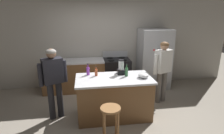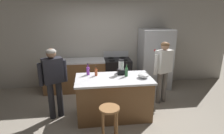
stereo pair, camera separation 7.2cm
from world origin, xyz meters
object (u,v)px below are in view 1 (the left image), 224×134
at_px(person_by_sink_right, 163,67).
at_px(bottle_soda, 88,71).
at_px(refrigerator, 154,59).
at_px(person_by_island_left, 53,78).
at_px(bottle_olive_oil, 126,72).
at_px(bottle_cooking_sauce, 96,72).
at_px(kitchen_island, 114,97).
at_px(blender_appliance, 121,68).
at_px(stove_range, 117,73).
at_px(mixing_bowl, 143,75).
at_px(bar_stool, 111,115).

xyz_separation_m(person_by_sink_right, bottle_soda, (-1.84, -0.23, 0.06)).
xyz_separation_m(refrigerator, bottle_soda, (-1.98, -1.23, 0.12)).
distance_m(person_by_island_left, bottle_olive_oil, 1.55).
bearing_deg(bottle_cooking_sauce, person_by_sink_right, 10.58).
xyz_separation_m(kitchen_island, blender_appliance, (0.20, 0.24, 0.59)).
xyz_separation_m(person_by_sink_right, bottle_olive_oil, (-1.02, -0.44, 0.06)).
bearing_deg(blender_appliance, kitchen_island, -129.68).
distance_m(stove_range, person_by_island_left, 2.16).
bearing_deg(kitchen_island, blender_appliance, 50.32).
bearing_deg(person_by_sink_right, bottle_cooking_sauce, -169.42).
height_order(person_by_island_left, bottle_soda, person_by_island_left).
bearing_deg(stove_range, mixing_bowl, -79.32).
xyz_separation_m(refrigerator, blender_appliance, (-1.25, -1.26, 0.16)).
xyz_separation_m(person_by_sink_right, bar_stool, (-1.49, -1.31, -0.43)).
bearing_deg(bar_stool, person_by_sink_right, 41.26).
height_order(bar_stool, bottle_cooking_sauce, bottle_cooking_sauce).
bearing_deg(bottle_olive_oil, bar_stool, -118.43).
height_order(person_by_island_left, blender_appliance, person_by_island_left).
relative_size(person_by_island_left, blender_appliance, 4.70).
bearing_deg(refrigerator, person_by_sink_right, -98.29).
distance_m(person_by_island_left, bottle_cooking_sauce, 0.90).
bearing_deg(blender_appliance, bar_stool, -110.34).
bearing_deg(person_by_island_left, bar_stool, -40.57).
xyz_separation_m(stove_range, blender_appliance, (-0.12, -1.29, 0.58)).
bearing_deg(bottle_soda, person_by_sink_right, 7.22).
bearing_deg(blender_appliance, mixing_bowl, -36.25).
relative_size(kitchen_island, bar_stool, 2.43).
height_order(kitchen_island, bottle_cooking_sauce, bottle_cooking_sauce).
distance_m(blender_appliance, bottle_cooking_sauce, 0.56).
height_order(bottle_olive_oil, mixing_bowl, bottle_olive_oil).
xyz_separation_m(refrigerator, bar_stool, (-1.63, -2.30, -0.36)).
height_order(bottle_soda, bottle_olive_oil, bottle_olive_oil).
bearing_deg(person_by_island_left, bottle_soda, 12.12).
height_order(kitchen_island, bottle_soda, bottle_soda).
distance_m(bottle_soda, bottle_olive_oil, 0.85).
distance_m(bottle_olive_oil, mixing_bowl, 0.37).
bearing_deg(person_by_sink_right, mixing_bowl, -139.68).
bearing_deg(kitchen_island, refrigerator, 46.06).
relative_size(person_by_sink_right, blender_appliance, 4.74).
height_order(person_by_sink_right, mixing_bowl, person_by_sink_right).
relative_size(refrigerator, bottle_soda, 6.89).
bearing_deg(bar_stool, bottle_cooking_sauce, 100.05).
bearing_deg(refrigerator, mixing_bowl, -117.76).
height_order(bar_stool, mixing_bowl, mixing_bowl).
xyz_separation_m(bar_stool, mixing_bowl, (0.81, 0.73, 0.44)).
bearing_deg(blender_appliance, person_by_sink_right, 13.76).
bearing_deg(bottle_cooking_sauce, refrigerator, 35.78).
bearing_deg(blender_appliance, bottle_olive_oil, -62.19).
relative_size(bottle_cooking_sauce, bottle_olive_oil, 0.78).
bearing_deg(bottle_olive_oil, person_by_sink_right, 23.19).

